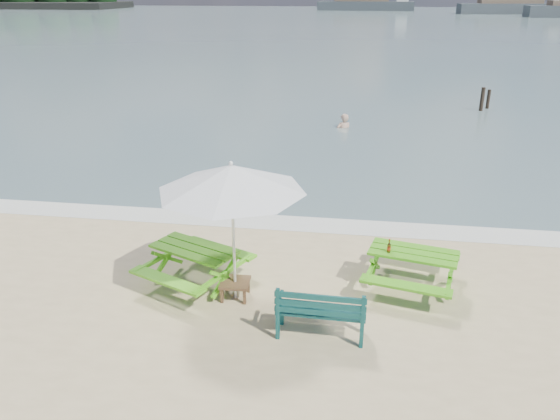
# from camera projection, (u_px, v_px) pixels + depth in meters

# --- Properties ---
(sea) EXTENTS (300.00, 300.00, 0.00)m
(sea) POSITION_uv_depth(u_px,v_px,m) (360.00, 23.00, 86.70)
(sea) COLOR slate
(sea) RESTS_ON ground
(foam_strip) EXTENTS (22.00, 0.90, 0.01)m
(foam_strip) POSITION_uv_depth(u_px,v_px,m) (314.00, 225.00, 13.11)
(foam_strip) COLOR silver
(foam_strip) RESTS_ON ground
(picnic_table_left) EXTENTS (2.22, 2.32, 0.78)m
(picnic_table_left) POSITION_uv_depth(u_px,v_px,m) (195.00, 267.00, 10.36)
(picnic_table_left) COLOR #52AF1A
(picnic_table_left) RESTS_ON ground
(picnic_table_right) EXTENTS (1.96, 2.09, 0.76)m
(picnic_table_right) POSITION_uv_depth(u_px,v_px,m) (412.00, 270.00, 10.24)
(picnic_table_right) COLOR #4BA719
(picnic_table_right) RESTS_ON ground
(park_bench) EXTENTS (1.46, 0.53, 0.89)m
(park_bench) POSITION_uv_depth(u_px,v_px,m) (321.00, 321.00, 8.86)
(park_bench) COLOR #0F3F3D
(park_bench) RESTS_ON ground
(side_table) EXTENTS (0.54, 0.54, 0.34)m
(side_table) POSITION_uv_depth(u_px,v_px,m) (235.00, 289.00, 9.99)
(side_table) COLOR brown
(side_table) RESTS_ON ground
(patio_umbrella) EXTENTS (2.68, 2.68, 2.55)m
(patio_umbrella) POSITION_uv_depth(u_px,v_px,m) (231.00, 178.00, 9.18)
(patio_umbrella) COLOR silver
(patio_umbrella) RESTS_ON ground
(beer_bottle) EXTENTS (0.07, 0.07, 0.26)m
(beer_bottle) POSITION_uv_depth(u_px,v_px,m) (389.00, 248.00, 10.03)
(beer_bottle) COLOR #9A4516
(beer_bottle) RESTS_ON picnic_table_right
(swimmer) EXTENTS (0.76, 0.65, 1.76)m
(swimmer) POSITION_uv_depth(u_px,v_px,m) (343.00, 135.00, 22.32)
(swimmer) COLOR tan
(swimmer) RESTS_ON ground
(mooring_pilings) EXTENTS (0.57, 0.77, 1.28)m
(mooring_pilings) POSITION_uv_depth(u_px,v_px,m) (484.00, 101.00, 25.26)
(mooring_pilings) COLOR black
(mooring_pilings) RESTS_ON ground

